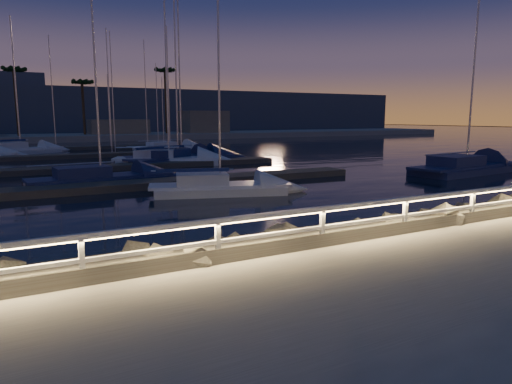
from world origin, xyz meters
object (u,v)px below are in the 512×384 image
at_px(sailboat_b, 216,186).
at_px(sailboat_h, 179,157).
at_px(sailboat_c, 97,178).
at_px(sailboat_n, 19,150).
at_px(sailboat_g, 166,159).
at_px(guard_rail, 378,210).
at_px(sailboat_d, 464,167).
at_px(sailboat_k, 168,148).
at_px(sailboat_l, 176,158).

xyz_separation_m(sailboat_b, sailboat_h, (3.76, 17.24, 0.05)).
distance_m(sailboat_c, sailboat_n, 28.15).
bearing_deg(sailboat_g, sailboat_c, -102.59).
bearing_deg(sailboat_h, guard_rail, -93.90).
relative_size(guard_rail, sailboat_c, 3.20).
relative_size(sailboat_c, sailboat_h, 0.83).
bearing_deg(sailboat_b, sailboat_d, 17.23).
bearing_deg(guard_rail, sailboat_b, 89.11).
distance_m(sailboat_b, sailboat_k, 30.14).
relative_size(sailboat_k, sailboat_n, 0.97).
bearing_deg(sailboat_c, sailboat_h, 45.72).
relative_size(sailboat_c, sailboat_l, 0.85).
xyz_separation_m(guard_rail, sailboat_b, (0.19, 12.06, -0.95)).
relative_size(sailboat_b, sailboat_k, 0.88).
bearing_deg(sailboat_g, sailboat_l, 52.92).
bearing_deg(guard_rail, sailboat_h, 82.33).
bearing_deg(sailboat_g, sailboat_h, 65.41).
relative_size(sailboat_g, sailboat_h, 0.92).
bearing_deg(sailboat_k, sailboat_c, -129.22).
xyz_separation_m(sailboat_g, sailboat_l, (1.05, 0.58, -0.00)).
xyz_separation_m(sailboat_c, sailboat_n, (-3.69, 27.91, 0.04)).
xyz_separation_m(sailboat_d, sailboat_k, (-12.48, 29.49, -0.04)).
height_order(sailboat_g, sailboat_k, sailboat_g).
bearing_deg(sailboat_k, sailboat_l, -117.35).
xyz_separation_m(sailboat_c, sailboat_l, (8.15, 10.18, 0.03)).
height_order(guard_rail, sailboat_l, sailboat_l).
xyz_separation_m(guard_rail, sailboat_d, (19.29, 11.97, -0.90)).
xyz_separation_m(sailboat_l, sailboat_n, (-11.85, 17.73, 0.01)).
bearing_deg(guard_rail, sailboat_l, 83.16).
distance_m(sailboat_g, sailboat_l, 1.20).
bearing_deg(sailboat_l, sailboat_n, 101.62).
distance_m(guard_rail, sailboat_c, 18.94).
height_order(sailboat_c, sailboat_k, sailboat_k).
bearing_deg(sailboat_n, guard_rail, -100.52).
bearing_deg(sailboat_l, sailboat_b, -123.25).
bearing_deg(sailboat_n, sailboat_g, -80.34).
relative_size(sailboat_g, sailboat_l, 0.94).
distance_m(sailboat_d, sailboat_n, 44.06).
bearing_deg(sailboat_d, sailboat_l, 127.72).
distance_m(sailboat_l, sailboat_n, 21.32).
distance_m(guard_rail, sailboat_b, 12.10).
distance_m(sailboat_c, sailboat_g, 11.94).
xyz_separation_m(sailboat_b, sailboat_d, (19.10, -0.09, 0.05)).
relative_size(sailboat_b, sailboat_n, 0.85).
relative_size(guard_rail, sailboat_k, 3.14).
bearing_deg(sailboat_n, sailboat_h, -74.67).
relative_size(sailboat_b, sailboat_d, 0.72).
xyz_separation_m(guard_rail, sailboat_n, (-8.43, 46.22, -0.91)).
height_order(sailboat_b, sailboat_d, sailboat_d).
relative_size(sailboat_b, sailboat_l, 0.76).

